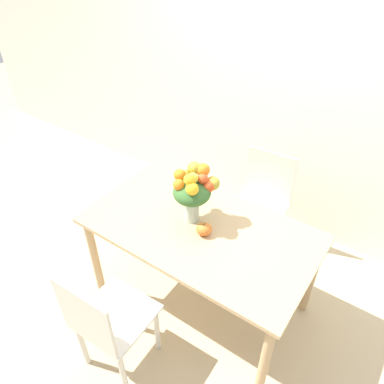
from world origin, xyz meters
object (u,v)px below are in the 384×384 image
(pumpkin, at_px, (204,229))
(dining_chair_near_window, at_px, (261,203))
(flower_vase, at_px, (193,191))
(dining_chair_far_side, at_px, (108,322))

(pumpkin, height_order, dining_chair_near_window, dining_chair_near_window)
(flower_vase, relative_size, dining_chair_near_window, 0.45)
(flower_vase, bearing_deg, dining_chair_near_window, 75.66)
(pumpkin, xyz_separation_m, dining_chair_far_side, (-0.21, -0.71, -0.32))
(dining_chair_near_window, xyz_separation_m, dining_chair_far_side, (-0.25, -1.51, 0.00))
(pumpkin, relative_size, dining_chair_near_window, 0.11)
(dining_chair_near_window, distance_m, dining_chair_far_side, 1.53)
(flower_vase, relative_size, dining_chair_far_side, 0.45)
(flower_vase, xyz_separation_m, dining_chair_near_window, (0.18, 0.72, -0.51))
(flower_vase, xyz_separation_m, pumpkin, (0.14, -0.08, -0.20))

